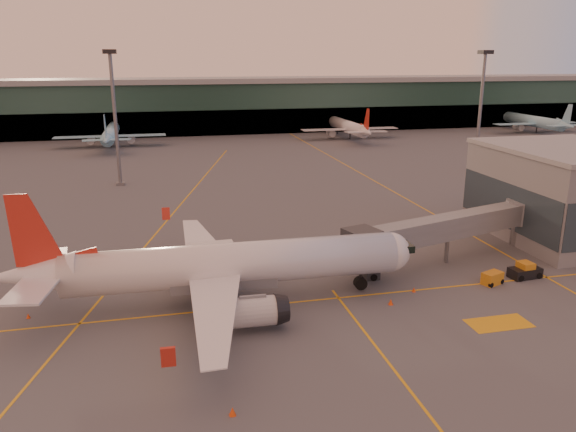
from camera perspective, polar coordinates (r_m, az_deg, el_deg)
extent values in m
plane|color=#4C4F54|center=(53.94, 1.68, -10.94)|extent=(600.00, 600.00, 0.00)
cube|color=gold|center=(58.30, 0.41, -8.78)|extent=(80.00, 0.25, 0.01)
cube|color=gold|center=(94.70, -11.23, 0.70)|extent=(31.30, 115.98, 0.01)
cube|color=gold|center=(126.35, 6.76, 4.69)|extent=(0.25, 160.00, 0.01)
cube|color=gold|center=(48.78, 10.05, -14.31)|extent=(0.25, 30.00, 0.01)
cube|color=gold|center=(57.67, 20.62, -10.16)|extent=(6.00, 3.00, 0.01)
cube|color=#19382D|center=(189.60, -9.52, 10.76)|extent=(400.00, 18.00, 16.00)
cube|color=gray|center=(189.04, -9.64, 13.41)|extent=(400.00, 20.00, 1.60)
cube|color=black|center=(181.55, -9.27, 9.28)|extent=(400.00, 1.00, 8.00)
cube|color=slate|center=(86.38, 26.37, 1.97)|extent=(18.00, 22.00, 12.00)
cube|color=#2D3D47|center=(81.27, 21.39, 1.02)|extent=(0.30, 21.60, 6.00)
cube|color=gray|center=(85.26, 26.89, 6.08)|extent=(18.40, 22.40, 0.60)
cylinder|color=slate|center=(113.35, -17.13, 9.22)|extent=(0.70, 0.70, 25.00)
cube|color=black|center=(112.73, -17.67, 15.63)|extent=(2.40, 2.40, 0.80)
cube|color=slate|center=(115.28, -16.64, 3.17)|extent=(1.60, 1.60, 0.50)
cylinder|color=slate|center=(128.30, 18.91, 9.78)|extent=(0.70, 0.70, 25.00)
cube|color=black|center=(127.75, 19.44, 15.43)|extent=(2.40, 2.40, 0.80)
cube|color=slate|center=(130.00, 18.43, 4.41)|extent=(1.60, 1.60, 0.50)
cylinder|color=white|center=(56.93, -5.41, -4.82)|extent=(33.38, 4.91, 4.28)
sphere|color=white|center=(60.94, 10.36, -3.60)|extent=(4.19, 4.19, 4.19)
cube|color=black|center=(61.23, 11.44, -3.03)|extent=(1.98, 2.82, 0.75)
cone|color=white|center=(57.95, -24.17, -5.49)|extent=(7.39, 4.20, 4.06)
cube|color=white|center=(54.50, -24.52, -6.74)|extent=(4.50, 7.36, 0.21)
cylinder|color=silver|center=(52.01, -3.57, -9.67)|extent=(4.52, 2.86, 2.78)
cylinder|color=black|center=(55.46, -7.51, -9.19)|extent=(1.95, 1.53, 1.92)
cylinder|color=black|center=(55.21, -7.53, -8.63)|extent=(0.38, 0.38, 1.18)
cube|color=white|center=(61.19, -23.15, -4.16)|extent=(4.26, 7.27, 0.21)
cylinder|color=silver|center=(63.89, -5.33, -4.72)|extent=(4.52, 2.86, 2.78)
cylinder|color=black|center=(60.53, -7.96, -6.99)|extent=(1.95, 1.53, 1.92)
cylinder|color=black|center=(60.31, -7.98, -6.47)|extent=(0.38, 0.38, 1.18)
cube|color=slate|center=(57.32, -6.59, -6.20)|extent=(10.62, 3.62, 1.71)
cylinder|color=black|center=(61.01, 7.36, -6.78)|extent=(1.36, 0.88, 1.35)
cube|color=slate|center=(70.39, 16.00, -1.04)|extent=(26.43, 10.27, 2.70)
cube|color=#2D3035|center=(62.47, 7.49, -2.69)|extent=(4.24, 4.24, 3.00)
cube|color=#2D3035|center=(64.92, 8.35, -5.16)|extent=(1.60, 2.40, 2.40)
cylinder|color=black|center=(64.26, 8.68, -6.17)|extent=(0.80, 0.40, 0.80)
cylinder|color=black|center=(66.16, 7.98, -5.48)|extent=(0.80, 0.40, 0.80)
cylinder|color=slate|center=(71.27, 15.82, -3.30)|extent=(0.50, 0.50, 3.28)
cylinder|color=slate|center=(80.34, 22.71, 0.40)|extent=(4.40, 4.40, 3.00)
cylinder|color=slate|center=(81.11, 22.49, -1.60)|extent=(2.40, 2.40, 3.28)
cube|color=#BF4A1B|center=(65.20, -7.48, -5.54)|extent=(2.88, 2.20, 1.32)
cube|color=silver|center=(64.45, -7.78, -3.86)|extent=(5.16, 2.37, 2.46)
cylinder|color=black|center=(64.16, -8.74, -6.21)|extent=(0.80, 0.33, 0.79)
cylinder|color=black|center=(64.53, -5.95, -5.97)|extent=(0.80, 0.33, 0.79)
cube|color=orange|center=(66.50, 20.04, -5.95)|extent=(2.64, 2.10, 1.38)
cylinder|color=black|center=(65.64, 19.92, -6.61)|extent=(0.64, 0.47, 0.57)
cylinder|color=black|center=(67.05, 20.87, -6.23)|extent=(0.64, 0.47, 0.57)
cube|color=black|center=(69.82, 22.92, -5.32)|extent=(3.72, 2.23, 1.15)
cube|color=orange|center=(69.56, 22.99, -4.72)|extent=(1.62, 1.81, 0.94)
cylinder|color=black|center=(68.52, 22.57, -5.87)|extent=(0.76, 0.38, 0.73)
cylinder|color=black|center=(70.14, 24.12, -5.55)|extent=(0.76, 0.38, 0.73)
cone|color=#F4480C|center=(62.18, 12.67, -7.31)|extent=(0.40, 0.40, 0.51)
cube|color=#F4480C|center=(62.27, 12.65, -7.51)|extent=(0.35, 0.35, 0.03)
cone|color=#F4480C|center=(60.44, -24.88, -9.18)|extent=(0.38, 0.38, 0.48)
cube|color=#F4480C|center=(60.54, -24.86, -9.38)|extent=(0.33, 0.33, 0.03)
cone|color=#F4480C|center=(41.95, -5.66, -19.14)|extent=(0.50, 0.50, 0.64)
cube|color=#F4480C|center=(42.12, -5.65, -19.48)|extent=(0.44, 0.44, 0.03)
cone|color=#F4480C|center=(74.59, -7.82, -3.09)|extent=(0.40, 0.40, 0.52)
cube|color=#F4480C|center=(74.67, -7.81, -3.27)|extent=(0.35, 0.35, 0.03)
cone|color=#F4480C|center=(58.66, 10.40, -8.57)|extent=(0.49, 0.49, 0.62)
cube|color=#F4480C|center=(58.78, 10.39, -8.83)|extent=(0.42, 0.42, 0.03)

